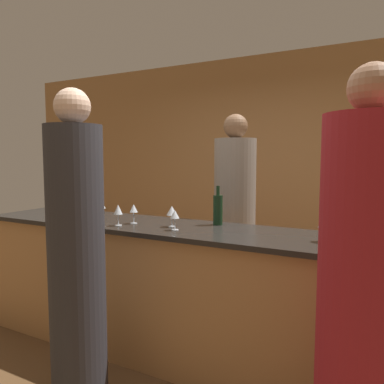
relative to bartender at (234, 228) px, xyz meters
The scene contains 14 objects.
ground_plane 1.17m from the bartender, 99.93° to the right, with size 14.00×14.00×0.00m, color brown.
back_wall 1.62m from the bartender, 94.89° to the left, with size 8.00×0.08×2.80m.
bar_counter 0.86m from the bartender, 99.93° to the right, with size 3.48×0.67×1.01m.
bartender is the anchor object (origin of this frame).
guest_0 1.56m from the bartender, 105.91° to the right, with size 0.34×0.34×1.92m.
guest_1 1.85m from the bartender, 51.41° to the right, with size 0.38×0.38×1.90m.
wine_bottle_0 0.62m from the bartender, 81.17° to the right, with size 0.07×0.07×0.30m.
wine_glass_0 0.86m from the bartender, 102.24° to the right, with size 0.08×0.08×0.16m.
wine_glass_1 1.22m from the bartender, 128.65° to the right, with size 0.06×0.06×0.16m.
wine_glass_2 1.13m from the bartender, 119.95° to the right, with size 0.06×0.06×0.16m.
wine_glass_3 0.94m from the bartender, 95.68° to the right, with size 0.06×0.06×0.14m.
wine_glass_4 1.00m from the bartender, 121.36° to the right, with size 0.06×0.06×0.15m.
wine_glass_5 1.21m from the bartender, 41.40° to the right, with size 0.08×0.08×0.15m.
wine_glass_6 1.20m from the bartender, 134.73° to the right, with size 0.07×0.07×0.17m.
Camera 1 is at (1.37, -2.36, 1.52)m, focal length 35.00 mm.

